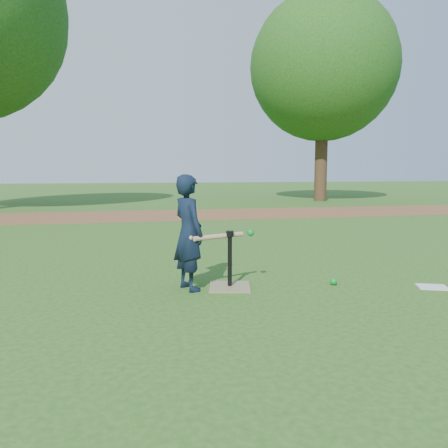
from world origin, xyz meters
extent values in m
plane|color=#285116|center=(0.00, 0.00, 0.00)|extent=(80.00, 80.00, 0.00)
cube|color=brown|center=(0.00, 7.50, 0.01)|extent=(24.00, 3.00, 0.01)
imported|color=black|center=(-0.47, -0.21, 0.60)|extent=(0.43, 0.51, 1.21)
sphere|color=#0C8626|center=(1.10, -0.37, 0.04)|extent=(0.08, 0.08, 0.08)
cube|color=silver|center=(2.09, -0.68, 0.01)|extent=(0.36, 0.32, 0.01)
cube|color=#817852|center=(-0.04, -0.24, 0.01)|extent=(0.51, 0.51, 0.02)
cylinder|color=black|center=(-0.04, -0.24, 0.30)|extent=(0.05, 0.05, 0.55)
cylinder|color=black|center=(-0.04, -0.24, 0.58)|extent=(0.08, 0.08, 0.06)
cylinder|color=tan|center=(-0.16, -0.26, 0.56)|extent=(0.57, 0.28, 0.05)
sphere|color=tan|center=(-0.46, -0.30, 0.56)|extent=(0.06, 0.06, 0.06)
sphere|color=#0C8626|center=(0.20, -0.19, 0.58)|extent=(0.08, 0.08, 0.08)
cylinder|color=#382316|center=(6.50, 12.00, 1.71)|extent=(0.50, 0.50, 3.42)
sphere|color=#285B19|center=(6.50, 12.00, 5.30)|extent=(5.80, 5.80, 5.80)
camera|label=1|loc=(-1.03, -4.67, 1.25)|focal=35.00mm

